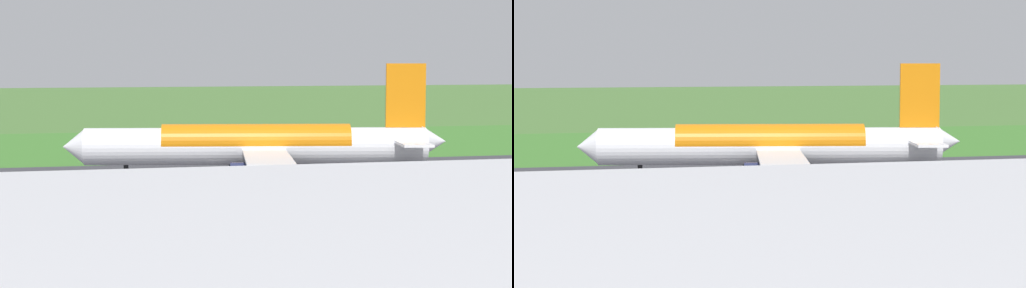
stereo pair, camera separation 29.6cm
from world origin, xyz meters
TOP-DOWN VIEW (x-y plane):
  - ground_plane at (0.00, 0.00)m, footprint 800.00×800.00m
  - runway_asphalt at (0.00, 0.00)m, footprint 600.00×35.77m
  - apron_concrete at (0.00, 54.74)m, footprint 440.00×110.00m
  - grass_verge_foreground at (0.00, -45.13)m, footprint 600.00×80.00m
  - airliner_main at (-6.16, 0.07)m, footprint 53.84×44.33m
  - airliner_parked_mid at (-14.96, 52.54)m, footprint 42.67×35.00m
  - no_stopping_sign at (11.19, -41.66)m, footprint 0.60×0.10m
  - traffic_cone_orange at (18.39, -46.76)m, footprint 0.40×0.40m

SIDE VIEW (x-z plane):
  - ground_plane at x=0.00m, z-range 0.00..0.00m
  - grass_verge_foreground at x=0.00m, z-range 0.00..0.04m
  - apron_concrete at x=0.00m, z-range 0.00..0.05m
  - runway_asphalt at x=0.00m, z-range 0.00..0.06m
  - traffic_cone_orange at x=18.39m, z-range 0.00..0.55m
  - no_stopping_sign at x=11.19m, z-range 0.24..2.83m
  - airliner_parked_mid at x=-14.96m, z-range -2.83..9.63m
  - airliner_main at x=-6.16m, z-range -3.59..12.29m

